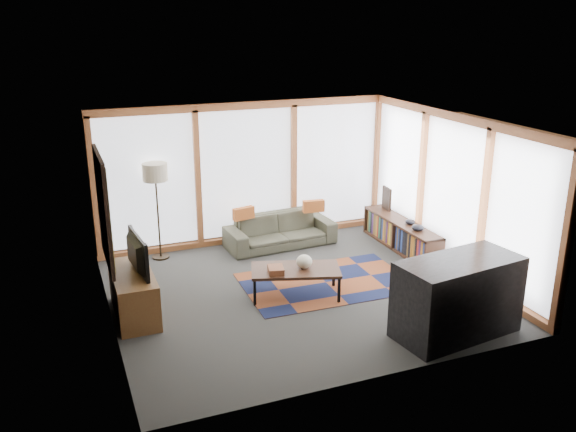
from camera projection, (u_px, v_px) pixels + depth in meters
name	position (u px, v px, depth m)	size (l,w,h in m)	color
ground	(298.00, 291.00, 9.35)	(5.50, 5.50, 0.00)	#282926
room_envelope	(314.00, 183.00, 9.54)	(5.52, 5.02, 2.62)	#3C322B
rug	(326.00, 282.00, 9.66)	(2.59, 1.66, 0.01)	brown
sofa	(280.00, 230.00, 11.14)	(1.99, 0.78, 0.58)	#3B3B2C
pillow_left	(244.00, 213.00, 10.82)	(0.40, 0.12, 0.22)	#B15724
pillow_right	(314.00, 206.00, 11.23)	(0.40, 0.12, 0.22)	#B15724
floor_lamp	(158.00, 212.00, 10.40)	(0.43, 0.43, 1.69)	#312517
coffee_table	(296.00, 282.00, 9.16)	(1.32, 0.66, 0.44)	#352212
book_stack	(276.00, 270.00, 8.92)	(0.22, 0.28, 0.09)	brown
vase	(304.00, 262.00, 9.08)	(0.24, 0.24, 0.21)	beige
bookshelf	(401.00, 235.00, 10.99)	(0.38, 2.11, 0.53)	#352212
bowl_a	(418.00, 228.00, 10.42)	(0.22, 0.22, 0.11)	black
bowl_b	(410.00, 222.00, 10.74)	(0.18, 0.18, 0.09)	black
shelf_picture	(387.00, 198.00, 11.52)	(0.04, 0.33, 0.43)	black
tv_console	(134.00, 294.00, 8.52)	(0.54, 1.30, 0.65)	brown
television	(132.00, 254.00, 8.35)	(0.94, 0.12, 0.54)	black
bar_counter	(457.00, 297.00, 7.97)	(1.66, 0.77, 1.05)	black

